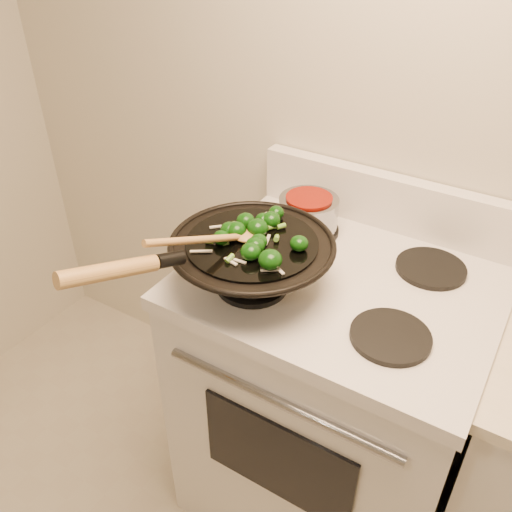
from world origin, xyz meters
The scene contains 5 objects.
stove centered at (-0.25, 1.17, 0.47)m, with size 0.78×0.67×1.08m.
wok centered at (-0.43, 1.02, 1.00)m, with size 0.40×0.64×0.25m.
stirfry centered at (-0.42, 1.03, 1.07)m, with size 0.25×0.26×0.05m.
wooden_spoon centered at (-0.48, 0.94, 1.09)m, with size 0.12×0.29×0.11m.
saucepan centered at (-0.43, 1.32, 0.98)m, with size 0.17×0.26×0.10m.
Camera 1 is at (0.13, 0.12, 1.76)m, focal length 38.00 mm.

